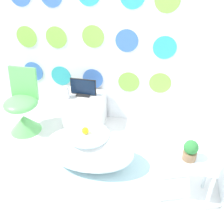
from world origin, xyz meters
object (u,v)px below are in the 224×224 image
chair (23,113)px  potted_plant_left (190,150)px  tv (83,88)px  vase (66,93)px  bathtub (89,149)px

chair → potted_plant_left: chair is taller
tv → vase: tv is taller
potted_plant_left → chair: bearing=161.7°
tv → bathtub: bearing=-69.7°
bathtub → potted_plant_left: 1.11m
chair → vase: chair is taller
tv → potted_plant_left: bearing=-37.2°
chair → tv: size_ratio=2.45×
chair → potted_plant_left: 2.19m
bathtub → tv: bearing=110.3°
chair → tv: chair is taller
tv → vase: bearing=-149.7°
chair → potted_plant_left: size_ratio=4.10×
vase → potted_plant_left: potted_plant_left is taller
bathtub → tv: 0.89m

